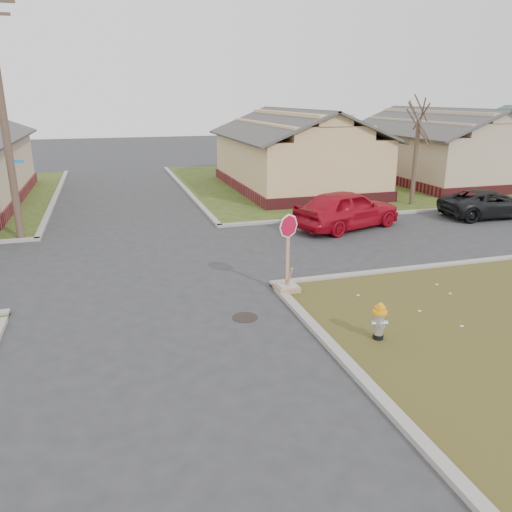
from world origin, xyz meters
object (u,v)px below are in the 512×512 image
object	(u,v)px
fire_hydrant	(379,319)
stop_sign	(287,275)
red_sedan	(347,209)
utility_pole	(3,115)
dark_pickup	(489,204)

from	to	relation	value
fire_hydrant	stop_sign	size ratio (longest dim) A/B	0.39
stop_sign	red_sedan	size ratio (longest dim) A/B	0.46
utility_pole	fire_hydrant	distance (m)	15.13
utility_pole	stop_sign	xyz separation A→B (m)	(8.00, -8.09, -4.13)
dark_pickup	stop_sign	bearing A→B (deg)	119.81
utility_pole	stop_sign	size ratio (longest dim) A/B	4.03
red_sedan	dark_pickup	distance (m)	7.21
red_sedan	dark_pickup	bearing A→B (deg)	-107.99
dark_pickup	red_sedan	bearing A→B (deg)	93.15
stop_sign	utility_pole	bearing A→B (deg)	133.08
utility_pole	red_sedan	distance (m)	13.60
fire_hydrant	red_sedan	distance (m)	10.24
utility_pole	dark_pickup	size ratio (longest dim) A/B	2.01
fire_hydrant	red_sedan	world-z (taller)	red_sedan
red_sedan	dark_pickup	world-z (taller)	red_sedan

